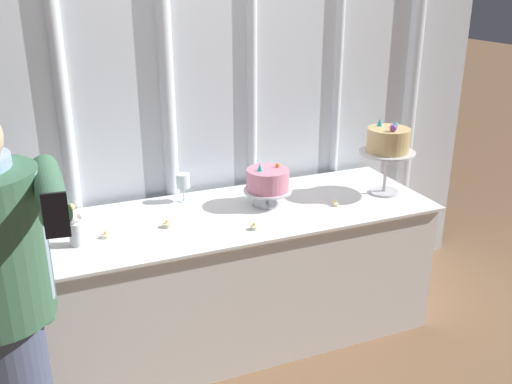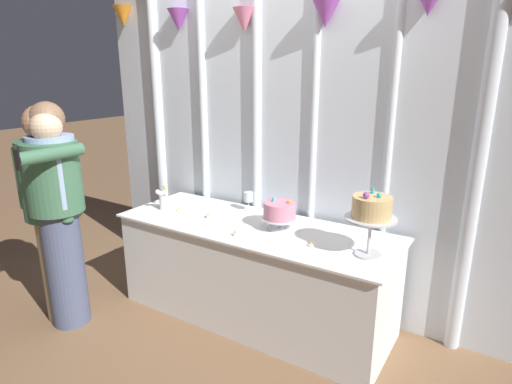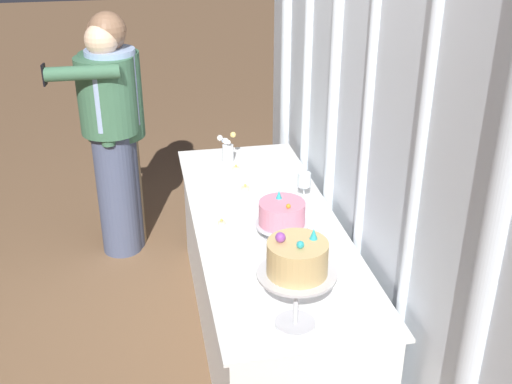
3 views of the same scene
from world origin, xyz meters
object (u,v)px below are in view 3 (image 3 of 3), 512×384
at_px(wine_glass, 304,180).
at_px(guest_girl_blue_dress, 111,136).
at_px(flower_vase, 227,149).
at_px(tealight_far_left, 236,168).
at_px(cake_table, 265,281).
at_px(guest_man_pink_jacket, 117,125).
at_px(cake_display_nearright, 297,262).
at_px(guest_man_dark_suit, 116,128).
at_px(cake_display_nearleft, 282,215).
at_px(tealight_near_right, 222,223).
at_px(tealight_near_left, 245,188).
at_px(tealight_far_right, 262,276).

height_order(wine_glass, guest_girl_blue_dress, guest_girl_blue_dress).
xyz_separation_m(flower_vase, tealight_far_left, (0.13, 0.03, -0.07)).
height_order(cake_table, wine_glass, wine_glass).
relative_size(flower_vase, guest_man_pink_jacket, 0.12).
relative_size(cake_table, guest_man_pink_jacket, 1.28).
bearing_deg(cake_display_nearright, guest_man_dark_suit, -161.48).
bearing_deg(cake_display_nearleft, cake_display_nearright, -8.37).
bearing_deg(tealight_near_right, cake_table, 88.66).
relative_size(guest_man_pink_jacket, guest_man_dark_suit, 1.01).
relative_size(tealight_far_left, guest_man_pink_jacket, 0.03).
bearing_deg(guest_girl_blue_dress, tealight_far_left, 59.10).
height_order(tealight_far_left, tealight_near_left, tealight_near_left).
distance_m(wine_glass, flower_vase, 0.68).
xyz_separation_m(cake_table, cake_display_nearright, (0.86, -0.06, 0.66)).
bearing_deg(tealight_near_right, tealight_far_left, 164.77).
relative_size(guest_girl_blue_dress, guest_man_dark_suit, 0.98).
bearing_deg(guest_man_pink_jacket, cake_table, 32.51).
distance_m(tealight_near_right, guest_man_dark_suit, 1.33).
bearing_deg(tealight_far_left, cake_table, 3.86).
relative_size(tealight_far_left, tealight_near_left, 0.95).
xyz_separation_m(wine_glass, tealight_near_right, (0.21, -0.49, -0.10)).
bearing_deg(wine_glass, tealight_far_left, -147.03).
distance_m(wine_glass, tealight_near_right, 0.54).
bearing_deg(tealight_near_left, tealight_far_left, -178.89).
relative_size(wine_glass, tealight_far_left, 3.44).
bearing_deg(tealight_far_right, cake_display_nearleft, 153.41).
distance_m(cake_display_nearright, tealight_far_right, 0.45).
height_order(cake_display_nearright, guest_girl_blue_dress, guest_girl_blue_dress).
bearing_deg(wine_glass, guest_man_pink_jacket, -133.65).
relative_size(cake_table, tealight_far_right, 57.33).
bearing_deg(wine_glass, tealight_far_right, -27.61).
xyz_separation_m(cake_table, wine_glass, (-0.21, 0.26, 0.48)).
relative_size(cake_display_nearleft, tealight_near_right, 6.82).
bearing_deg(tealight_near_right, tealight_near_left, 153.45).
xyz_separation_m(cake_display_nearright, guest_man_pink_jacket, (-2.02, -0.69, -0.13)).
xyz_separation_m(tealight_far_left, guest_man_pink_jacket, (-0.49, -0.70, 0.15)).
relative_size(flower_vase, tealight_near_right, 5.03).
xyz_separation_m(guest_man_pink_jacket, guest_girl_blue_dress, (0.04, -0.04, -0.05)).
distance_m(tealight_near_left, tealight_far_right, 0.89).
relative_size(tealight_near_right, guest_girl_blue_dress, 0.02).
distance_m(flower_vase, guest_girl_blue_dress, 0.78).
xyz_separation_m(tealight_near_right, tealight_far_right, (0.51, 0.11, -0.00)).
height_order(cake_display_nearright, flower_vase, cake_display_nearright).
bearing_deg(cake_display_nearleft, cake_table, -167.82).
height_order(cake_display_nearleft, tealight_near_left, cake_display_nearleft).
xyz_separation_m(tealight_far_left, guest_man_dark_suit, (-0.54, -0.71, 0.11)).
height_order(guest_girl_blue_dress, guest_man_dark_suit, guest_man_dark_suit).
bearing_deg(cake_display_nearleft, tealight_far_right, -26.59).
relative_size(flower_vase, guest_man_dark_suit, 0.12).
distance_m(wine_glass, tealight_far_right, 0.82).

